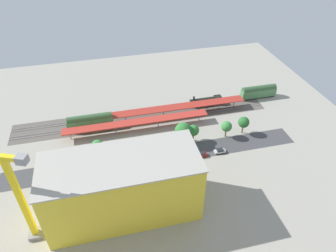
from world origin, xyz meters
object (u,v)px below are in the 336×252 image
object	(u,v)px
platform_canopy_far	(163,109)
passenger_coach	(259,91)
parked_car_1	(201,155)
street_tree_0	(183,131)
tower_crane	(12,192)
parked_car_2	(178,159)
street_tree_3	(193,130)
street_tree_4	(98,146)
platform_canopy_near	(137,122)
street_tree_1	(244,122)
parked_car_3	(160,161)
street_tree_2	(227,127)
construction_building	(123,188)
freight_coach_far	(90,121)
traffic_light	(135,143)
parked_car_0	(220,151)
locomotive	(208,101)
box_truck_0	(112,172)

from	to	relation	value
platform_canopy_far	passenger_coach	xyz separation A→B (m)	(-45.06, -4.19, -0.62)
parked_car_1	street_tree_0	bearing A→B (deg)	-62.82
tower_crane	parked_car_2	bearing A→B (deg)	-158.39
street_tree_3	street_tree_4	bearing A→B (deg)	1.05
platform_canopy_near	platform_canopy_far	xyz separation A→B (m)	(-12.08, -6.26, 0.07)
parked_car_1	street_tree_1	world-z (taller)	street_tree_1
parked_car_1	street_tree_3	world-z (taller)	street_tree_3
parked_car_3	street_tree_2	xyz separation A→B (m)	(-27.51, -7.87, 4.01)
passenger_coach	construction_building	size ratio (longest dim) A/B	0.39
street_tree_2	street_tree_4	size ratio (longest dim) A/B	0.95
parked_car_2	street_tree_4	distance (m)	28.22
freight_coach_far	street_tree_3	bearing A→B (deg)	155.29
street_tree_1	street_tree_3	world-z (taller)	street_tree_1
traffic_light	street_tree_3	bearing A→B (deg)	-176.70
traffic_light	street_tree_0	bearing A→B (deg)	-178.56
parked_car_2	construction_building	size ratio (longest dim) A/B	0.11
parked_car_1	traffic_light	world-z (taller)	traffic_light
parked_car_2	street_tree_1	distance (m)	30.07
freight_coach_far	parked_car_1	bearing A→B (deg)	144.69
platform_canopy_near	parked_car_2	xyz separation A→B (m)	(-10.85, 20.91, -2.96)
street_tree_3	street_tree_4	xyz separation A→B (m)	(34.94, 0.64, 0.22)
tower_crane	street_tree_4	world-z (taller)	tower_crane
platform_canopy_near	street_tree_2	xyz separation A→B (m)	(-32.02, 12.41, 1.05)
tower_crane	street_tree_2	size ratio (longest dim) A/B	4.41
platform_canopy_near	construction_building	xyz separation A→B (m)	(9.69, 37.44, 5.91)
platform_canopy_far	traffic_light	xyz separation A→B (m)	(14.79, 19.16, 0.30)
passenger_coach	freight_coach_far	bearing A→B (deg)	3.88
street_tree_1	street_tree_2	size ratio (longest dim) A/B	1.06
traffic_light	passenger_coach	bearing A→B (deg)	-158.69
parked_car_0	tower_crane	world-z (taller)	tower_crane
freight_coach_far	parked_car_2	bearing A→B (deg)	137.35
parked_car_1	street_tree_0	distance (m)	10.75
freight_coach_far	street_tree_0	distance (m)	37.34
street_tree_4	parked_car_3	bearing A→B (deg)	158.36
tower_crane	street_tree_0	size ratio (longest dim) A/B	3.32
freight_coach_far	street_tree_4	bearing A→B (deg)	96.48
parked_car_2	street_tree_3	bearing A→B (deg)	-132.21
street_tree_0	street_tree_4	world-z (taller)	street_tree_0
parked_car_0	street_tree_1	xyz separation A→B (m)	(-12.71, -8.76, 4.34)
locomotive	freight_coach_far	world-z (taller)	freight_coach_far
parked_car_0	parked_car_3	xyz separation A→B (m)	(21.98, -0.32, 0.03)
platform_canopy_far	street_tree_0	world-z (taller)	street_tree_0
parked_car_2	construction_building	xyz separation A→B (m)	(20.54, 16.53, 8.86)
locomotive	street_tree_3	world-z (taller)	street_tree_3
passenger_coach	freight_coach_far	distance (m)	74.99
parked_car_3	tower_crane	distance (m)	47.80
construction_building	street_tree_4	xyz separation A→B (m)	(5.99, -25.17, -4.66)
locomotive	box_truck_0	bearing A→B (deg)	36.51
parked_car_2	passenger_coach	bearing A→B (deg)	-145.88
parked_car_3	traffic_light	world-z (taller)	traffic_light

